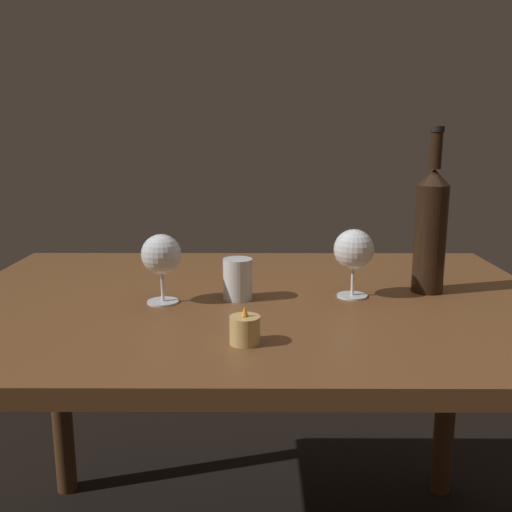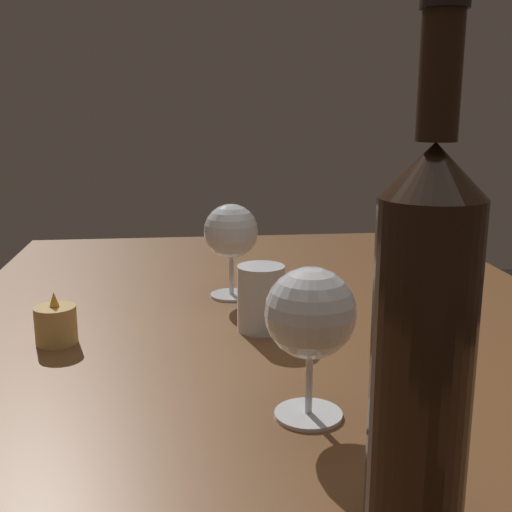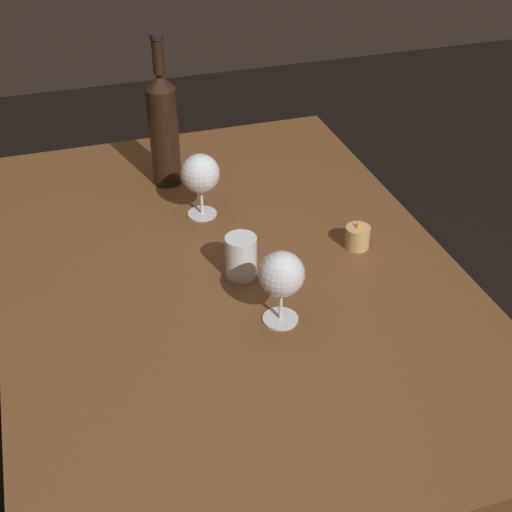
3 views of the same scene
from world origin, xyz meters
The scene contains 6 objects.
dining_table centered at (0.00, 0.00, 0.65)m, with size 1.30×0.90×0.74m.
wine_glass_left centered at (0.18, 0.05, 0.84)m, with size 0.08×0.08×0.15m.
wine_glass_right centered at (-0.22, 0.00, 0.84)m, with size 0.09×0.09×0.15m.
wine_bottle centered at (-0.39, -0.04, 0.88)m, with size 0.07×0.07×0.36m.
water_tumbler centered at (0.03, 0.02, 0.78)m, with size 0.06×0.06×0.09m.
votive_candle centered at (0.01, 0.28, 0.76)m, with size 0.05×0.05×0.07m.
Camera 1 is at (-0.01, 1.17, 1.09)m, focal length 39.38 mm.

